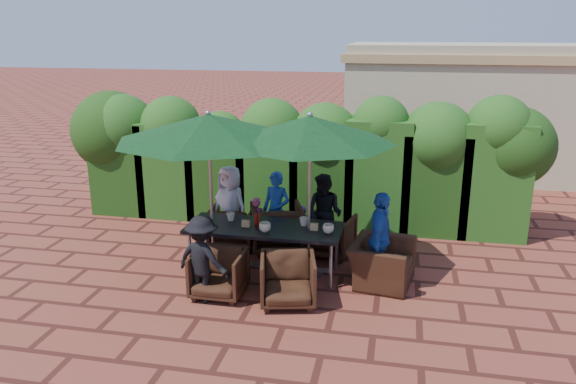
% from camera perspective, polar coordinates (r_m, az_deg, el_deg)
% --- Properties ---
extents(ground, '(80.00, 80.00, 0.00)m').
position_cam_1_polar(ground, '(8.75, -1.80, -7.82)').
color(ground, brown).
rests_on(ground, ground).
extents(dining_table, '(2.30, 0.90, 0.75)m').
position_cam_1_polar(dining_table, '(8.36, -2.42, -3.99)').
color(dining_table, black).
rests_on(dining_table, ground).
extents(umbrella_left, '(2.71, 2.71, 2.46)m').
position_cam_1_polar(umbrella_left, '(8.12, -8.09, 6.49)').
color(umbrella_left, gray).
rests_on(umbrella_left, ground).
extents(umbrella_right, '(2.44, 2.44, 2.46)m').
position_cam_1_polar(umbrella_right, '(7.89, 2.24, 6.36)').
color(umbrella_right, gray).
rests_on(umbrella_right, ground).
extents(chair_far_left, '(0.79, 0.75, 0.77)m').
position_cam_1_polar(chair_far_left, '(9.58, -5.59, -3.23)').
color(chair_far_left, black).
rests_on(chair_far_left, ground).
extents(chair_far_mid, '(1.04, 1.00, 0.85)m').
position_cam_1_polar(chair_far_mid, '(9.32, -1.16, -3.42)').
color(chair_far_mid, black).
rests_on(chair_far_mid, ground).
extents(chair_far_right, '(0.85, 0.81, 0.74)m').
position_cam_1_polar(chair_far_right, '(9.18, 4.27, -4.17)').
color(chair_far_right, black).
rests_on(chair_far_right, ground).
extents(chair_near_left, '(0.70, 0.65, 0.72)m').
position_cam_1_polar(chair_near_left, '(7.85, -7.07, -8.00)').
color(chair_near_left, black).
rests_on(chair_near_left, ground).
extents(chair_near_right, '(0.86, 0.83, 0.75)m').
position_cam_1_polar(chair_near_right, '(7.58, -0.02, -8.68)').
color(chair_near_right, black).
rests_on(chair_near_right, ground).
extents(chair_end_right, '(0.78, 1.05, 0.84)m').
position_cam_1_polar(chair_end_right, '(8.25, 9.51, -6.41)').
color(chair_end_right, black).
rests_on(chair_end_right, ground).
extents(adult_far_left, '(0.80, 0.65, 1.40)m').
position_cam_1_polar(adult_far_left, '(9.45, -5.89, -1.48)').
color(adult_far_left, silver).
rests_on(adult_far_left, ground).
extents(adult_far_mid, '(0.55, 0.48, 1.32)m').
position_cam_1_polar(adult_far_mid, '(9.33, -1.19, -1.91)').
color(adult_far_mid, '#1E4EA7').
rests_on(adult_far_mid, ground).
extents(adult_far_right, '(0.73, 0.59, 1.31)m').
position_cam_1_polar(adult_far_right, '(9.20, 3.71, -2.21)').
color(adult_far_right, black).
rests_on(adult_far_right, ground).
extents(adult_near_left, '(0.84, 0.56, 1.21)m').
position_cam_1_polar(adult_near_left, '(7.65, -8.66, -6.76)').
color(adult_near_left, black).
rests_on(adult_near_left, ground).
extents(adult_end_right, '(0.43, 0.82, 1.38)m').
position_cam_1_polar(adult_end_right, '(8.11, 9.31, -4.75)').
color(adult_end_right, '#1E4EA7').
rests_on(adult_end_right, ground).
extents(child_left, '(0.33, 0.27, 0.87)m').
position_cam_1_polar(child_left, '(9.42, -3.20, -3.18)').
color(child_left, '#D94C74').
rests_on(child_left, ground).
extents(child_right, '(0.32, 0.28, 0.75)m').
position_cam_1_polar(child_right, '(9.36, 1.47, -3.68)').
color(child_right, purple).
rests_on(child_right, ground).
extents(pedestrian_a, '(1.60, 0.65, 1.68)m').
position_cam_1_polar(pedestrian_a, '(12.19, 10.69, 3.08)').
color(pedestrian_a, '#268E2E').
rests_on(pedestrian_a, ground).
extents(pedestrian_b, '(1.08, 0.90, 1.93)m').
position_cam_1_polar(pedestrian_b, '(12.32, 13.75, 3.62)').
color(pedestrian_b, '#D94C74').
rests_on(pedestrian_b, ground).
extents(pedestrian_c, '(1.15, 0.78, 1.65)m').
position_cam_1_polar(pedestrian_c, '(12.39, 19.47, 2.56)').
color(pedestrian_c, gray).
rests_on(pedestrian_c, ground).
extents(cup_a, '(0.15, 0.15, 0.12)m').
position_cam_1_polar(cup_a, '(8.43, -9.29, -3.06)').
color(cup_a, beige).
rests_on(cup_a, dining_table).
extents(cup_b, '(0.13, 0.13, 0.13)m').
position_cam_1_polar(cup_b, '(8.60, -5.84, -2.52)').
color(cup_b, beige).
rests_on(cup_b, dining_table).
extents(cup_c, '(0.17, 0.17, 0.14)m').
position_cam_1_polar(cup_c, '(8.11, -2.36, -3.58)').
color(cup_c, beige).
rests_on(cup_c, dining_table).
extents(cup_d, '(0.13, 0.13, 0.13)m').
position_cam_1_polar(cup_d, '(8.34, 1.62, -3.02)').
color(cup_d, beige).
rests_on(cup_d, dining_table).
extents(cup_e, '(0.16, 0.16, 0.13)m').
position_cam_1_polar(cup_e, '(8.07, 4.12, -3.73)').
color(cup_e, beige).
rests_on(cup_e, dining_table).
extents(ketchup_bottle, '(0.04, 0.04, 0.17)m').
position_cam_1_polar(ketchup_bottle, '(8.39, -3.26, -2.78)').
color(ketchup_bottle, '#B20C0A').
rests_on(ketchup_bottle, dining_table).
extents(sauce_bottle, '(0.04, 0.04, 0.17)m').
position_cam_1_polar(sauce_bottle, '(8.38, -2.95, -2.78)').
color(sauce_bottle, '#4C230C').
rests_on(sauce_bottle, dining_table).
extents(serving_tray, '(0.35, 0.25, 0.02)m').
position_cam_1_polar(serving_tray, '(8.40, -8.86, -3.48)').
color(serving_tray, '#A2744E').
rests_on(serving_tray, dining_table).
extents(number_block_left, '(0.12, 0.06, 0.10)m').
position_cam_1_polar(number_block_left, '(8.32, -4.30, -3.21)').
color(number_block_left, tan).
rests_on(number_block_left, dining_table).
extents(number_block_right, '(0.12, 0.06, 0.10)m').
position_cam_1_polar(number_block_right, '(8.17, 2.67, -3.56)').
color(number_block_right, tan).
rests_on(number_block_right, dining_table).
extents(hedge_wall, '(9.10, 1.60, 2.50)m').
position_cam_1_polar(hedge_wall, '(10.51, 0.39, 4.11)').
color(hedge_wall, '#17390F').
rests_on(hedge_wall, ground).
extents(building, '(6.20, 3.08, 3.20)m').
position_cam_1_polar(building, '(14.97, 17.90, 8.00)').
color(building, '#BAB08A').
rests_on(building, ground).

